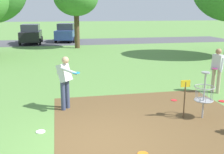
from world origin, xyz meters
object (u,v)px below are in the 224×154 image
(player_waiting_left, at_px, (217,68))
(parked_car_center_left, at_px, (67,32))
(frisbee_near_basket, at_px, (222,101))
(player_foreground_watching, at_px, (65,79))
(disc_golf_basket, at_px, (202,93))
(frisbee_far_right, at_px, (174,100))
(frisbee_far_left, at_px, (143,154))
(frisbee_mid_grass, at_px, (41,132))
(parked_car_leftmost, at_px, (31,34))

(player_waiting_left, relative_size, parked_car_center_left, 0.38)
(player_waiting_left, distance_m, frisbee_near_basket, 1.46)
(player_foreground_watching, bearing_deg, player_waiting_left, 7.10)
(disc_golf_basket, bearing_deg, frisbee_far_right, 93.05)
(frisbee_far_left, bearing_deg, player_waiting_left, 43.38)
(player_waiting_left, bearing_deg, disc_golf_basket, -129.66)
(player_waiting_left, relative_size, frisbee_far_right, 8.27)
(frisbee_far_right, bearing_deg, frisbee_near_basket, -15.34)
(player_foreground_watching, relative_size, frisbee_far_right, 8.27)
(player_foreground_watching, distance_m, frisbee_near_basket, 5.45)
(frisbee_mid_grass, bearing_deg, frisbee_near_basket, 11.87)
(frisbee_near_basket, distance_m, frisbee_mid_grass, 6.21)
(frisbee_far_left, relative_size, frisbee_far_right, 1.15)
(disc_golf_basket, height_order, player_waiting_left, player_waiting_left)
(parked_car_center_left, bearing_deg, parked_car_leftmost, -160.25)
(frisbee_mid_grass, xyz_separation_m, frisbee_far_left, (2.26, -1.63, 0.00))
(frisbee_near_basket, distance_m, parked_car_center_left, 21.23)
(frisbee_far_right, bearing_deg, player_waiting_left, 17.09)
(frisbee_near_basket, bearing_deg, parked_car_leftmost, 112.13)
(player_foreground_watching, distance_m, frisbee_far_left, 3.72)
(frisbee_near_basket, bearing_deg, parked_car_center_left, 102.14)
(player_waiting_left, height_order, frisbee_far_right, player_waiting_left)
(parked_car_center_left, bearing_deg, frisbee_mid_grass, -94.20)
(frisbee_far_left, bearing_deg, parked_car_leftmost, 100.40)
(frisbee_near_basket, xyz_separation_m, parked_car_center_left, (-4.46, 20.73, 0.91))
(frisbee_mid_grass, bearing_deg, frisbee_far_right, 20.94)
(parked_car_center_left, bearing_deg, disc_golf_basket, -82.34)
(frisbee_near_basket, height_order, parked_car_center_left, parked_car_center_left)
(frisbee_near_basket, height_order, frisbee_far_left, same)
(parked_car_leftmost, bearing_deg, parked_car_center_left, 19.75)
(parked_car_center_left, bearing_deg, frisbee_near_basket, -77.86)
(frisbee_near_basket, relative_size, frisbee_mid_grass, 0.96)
(player_foreground_watching, height_order, player_waiting_left, same)
(disc_golf_basket, relative_size, parked_car_leftmost, 0.33)
(player_waiting_left, relative_size, frisbee_far_left, 7.19)
(frisbee_mid_grass, bearing_deg, parked_car_center_left, 85.80)
(frisbee_mid_grass, height_order, frisbee_far_right, same)
(frisbee_near_basket, bearing_deg, frisbee_far_left, -142.66)
(frisbee_near_basket, bearing_deg, player_foreground_watching, 176.50)
(disc_golf_basket, distance_m, frisbee_mid_grass, 4.63)
(player_waiting_left, bearing_deg, frisbee_near_basket, -109.39)
(player_foreground_watching, relative_size, parked_car_leftmost, 0.40)
(frisbee_mid_grass, distance_m, parked_car_center_left, 22.09)
(disc_golf_basket, xyz_separation_m, frisbee_near_basket, (1.51, 1.22, -0.74))
(frisbee_mid_grass, xyz_separation_m, parked_car_center_left, (1.62, 22.01, 0.91))
(parked_car_leftmost, relative_size, parked_car_center_left, 0.94)
(frisbee_near_basket, height_order, parked_car_leftmost, parked_car_leftmost)
(player_foreground_watching, height_order, parked_car_center_left, parked_car_center_left)
(frisbee_far_right, xyz_separation_m, parked_car_leftmost, (-6.33, 19.05, 0.91))
(parked_car_leftmost, height_order, parked_car_center_left, same)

